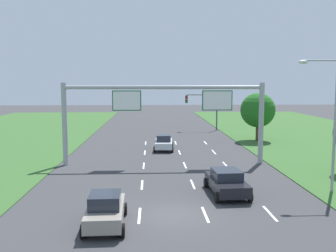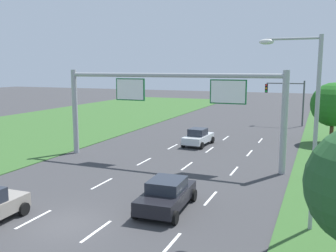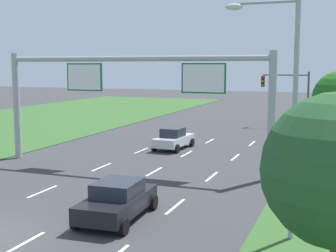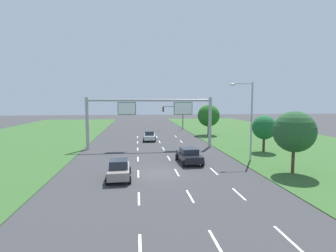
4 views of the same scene
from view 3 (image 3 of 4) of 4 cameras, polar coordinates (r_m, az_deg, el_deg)
name	(u,v)px [view 3 (image 3 of 4)]	position (r m, az deg, el deg)	size (l,w,h in m)	color
lane_dashes_inner_left	(1,209)	(21.94, -19.67, -9.45)	(0.14, 44.40, 0.01)	white
lane_dashes_inner_right	(70,218)	(19.92, -11.84, -10.89)	(0.14, 44.40, 0.01)	white
lane_dashes_slip	(149,228)	(18.35, -2.37, -12.35)	(0.14, 44.40, 0.01)	white
car_lead_silver	(173,139)	(34.88, 0.67, -1.56)	(2.18, 4.17, 1.60)	silver
car_mid_lane	(117,200)	(19.28, -6.21, -8.96)	(2.39, 4.45, 1.56)	black
sign_gantry	(133,88)	(28.12, -4.29, 4.64)	(17.24, 0.44, 7.00)	#9EA0A5
traffic_light_mast	(288,89)	(48.70, 14.46, 4.41)	(4.76, 0.49, 5.60)	#47494F
street_lamp	(284,98)	(16.74, 13.94, 3.33)	(2.61, 0.32, 8.50)	#9EA0A5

